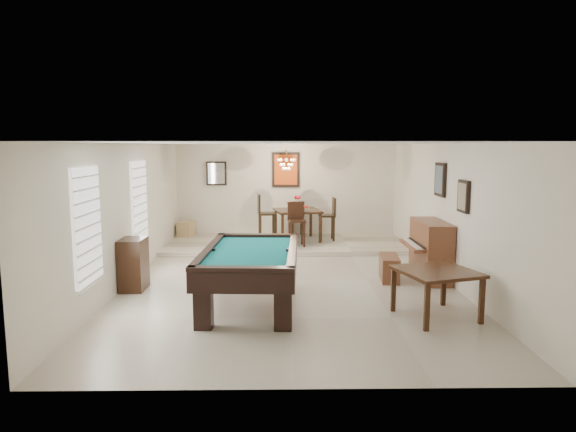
{
  "coord_description": "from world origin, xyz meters",
  "views": [
    {
      "loc": [
        -0.16,
        -9.62,
        2.56
      ],
      "look_at": [
        0.0,
        0.6,
        1.15
      ],
      "focal_mm": 32.0,
      "sensor_mm": 36.0,
      "label": 1
    }
  ],
  "objects_px": {
    "dining_table": "(297,223)",
    "dining_chair_south": "(297,224)",
    "piano_bench": "(389,268)",
    "flower_vase": "(297,200)",
    "dining_chair_west": "(267,217)",
    "pool_table": "(251,278)",
    "square_table": "(436,294)",
    "upright_piano": "(424,250)",
    "dining_chair_north": "(297,218)",
    "dining_chair_east": "(327,219)",
    "chandelier": "(286,160)",
    "corner_bench": "(186,229)",
    "apothecary_chest": "(134,264)"
  },
  "relations": [
    {
      "from": "dining_chair_east",
      "to": "corner_bench",
      "type": "relative_size",
      "value": 2.46
    },
    {
      "from": "dining_table",
      "to": "piano_bench",
      "type": "bearing_deg",
      "value": -65.04
    },
    {
      "from": "piano_bench",
      "to": "dining_chair_south",
      "type": "bearing_deg",
      "value": 121.53
    },
    {
      "from": "square_table",
      "to": "dining_table",
      "type": "distance_m",
      "value": 6.02
    },
    {
      "from": "pool_table",
      "to": "upright_piano",
      "type": "distance_m",
      "value": 3.61
    },
    {
      "from": "upright_piano",
      "to": "dining_chair_west",
      "type": "relative_size",
      "value": 1.12
    },
    {
      "from": "piano_bench",
      "to": "dining_chair_west",
      "type": "bearing_deg",
      "value": 124.67
    },
    {
      "from": "piano_bench",
      "to": "flower_vase",
      "type": "bearing_deg",
      "value": 114.96
    },
    {
      "from": "dining_chair_west",
      "to": "corner_bench",
      "type": "xyz_separation_m",
      "value": [
        -2.2,
        0.64,
        -0.4
      ]
    },
    {
      "from": "dining_chair_south",
      "to": "corner_bench",
      "type": "relative_size",
      "value": 2.38
    },
    {
      "from": "piano_bench",
      "to": "dining_chair_east",
      "type": "bearing_deg",
      "value": 104.07
    },
    {
      "from": "square_table",
      "to": "upright_piano",
      "type": "distance_m",
      "value": 2.28
    },
    {
      "from": "upright_piano",
      "to": "chandelier",
      "type": "xyz_separation_m",
      "value": [
        -2.6,
        3.2,
        1.64
      ]
    },
    {
      "from": "pool_table",
      "to": "square_table",
      "type": "distance_m",
      "value": 2.87
    },
    {
      "from": "dining_chair_east",
      "to": "chandelier",
      "type": "distance_m",
      "value": 1.87
    },
    {
      "from": "dining_chair_east",
      "to": "chandelier",
      "type": "height_order",
      "value": "chandelier"
    },
    {
      "from": "pool_table",
      "to": "dining_chair_north",
      "type": "distance_m",
      "value": 5.9
    },
    {
      "from": "upright_piano",
      "to": "dining_table",
      "type": "bearing_deg",
      "value": 123.63
    },
    {
      "from": "upright_piano",
      "to": "corner_bench",
      "type": "relative_size",
      "value": 3.01
    },
    {
      "from": "dining_table",
      "to": "dining_chair_west",
      "type": "bearing_deg",
      "value": -178.24
    },
    {
      "from": "dining_chair_north",
      "to": "chandelier",
      "type": "distance_m",
      "value": 1.92
    },
    {
      "from": "corner_bench",
      "to": "upright_piano",
      "type": "bearing_deg",
      "value": -37.72
    },
    {
      "from": "dining_chair_west",
      "to": "square_table",
      "type": "bearing_deg",
      "value": -161.34
    },
    {
      "from": "dining_table",
      "to": "dining_chair_east",
      "type": "bearing_deg",
      "value": -0.77
    },
    {
      "from": "dining_table",
      "to": "dining_chair_north",
      "type": "xyz_separation_m",
      "value": [
        0.01,
        0.73,
        0.02
      ]
    },
    {
      "from": "piano_bench",
      "to": "dining_table",
      "type": "distance_m",
      "value": 3.92
    },
    {
      "from": "dining_chair_west",
      "to": "dining_table",
      "type": "bearing_deg",
      "value": -94.71
    },
    {
      "from": "square_table",
      "to": "dining_table",
      "type": "relative_size",
      "value": 0.95
    },
    {
      "from": "piano_bench",
      "to": "chandelier",
      "type": "relative_size",
      "value": 1.4
    },
    {
      "from": "chandelier",
      "to": "pool_table",
      "type": "bearing_deg",
      "value": -97.48
    },
    {
      "from": "pool_table",
      "to": "corner_bench",
      "type": "relative_size",
      "value": 5.97
    },
    {
      "from": "dining_table",
      "to": "dining_chair_south",
      "type": "distance_m",
      "value": 0.8
    },
    {
      "from": "upright_piano",
      "to": "chandelier",
      "type": "height_order",
      "value": "chandelier"
    },
    {
      "from": "apothecary_chest",
      "to": "square_table",
      "type": "bearing_deg",
      "value": -17.7
    },
    {
      "from": "dining_chair_south",
      "to": "dining_chair_north",
      "type": "height_order",
      "value": "dining_chair_south"
    },
    {
      "from": "dining_chair_south",
      "to": "corner_bench",
      "type": "bearing_deg",
      "value": 146.68
    },
    {
      "from": "dining_chair_south",
      "to": "chandelier",
      "type": "bearing_deg",
      "value": 108.03
    },
    {
      "from": "dining_chair_west",
      "to": "dining_chair_south",
      "type": "bearing_deg",
      "value": -142.29
    },
    {
      "from": "dining_chair_east",
      "to": "pool_table",
      "type": "bearing_deg",
      "value": -20.24
    },
    {
      "from": "apothecary_chest",
      "to": "dining_chair_north",
      "type": "bearing_deg",
      "value": 57.72
    },
    {
      "from": "pool_table",
      "to": "piano_bench",
      "type": "height_order",
      "value": "pool_table"
    },
    {
      "from": "pool_table",
      "to": "dining_chair_east",
      "type": "height_order",
      "value": "dining_chair_east"
    },
    {
      "from": "square_table",
      "to": "upright_piano",
      "type": "relative_size",
      "value": 0.78
    },
    {
      "from": "dining_chair_west",
      "to": "corner_bench",
      "type": "bearing_deg",
      "value": 67.28
    },
    {
      "from": "dining_chair_west",
      "to": "apothecary_chest",
      "type": "bearing_deg",
      "value": 144.55
    },
    {
      "from": "apothecary_chest",
      "to": "dining_chair_east",
      "type": "relative_size",
      "value": 0.83
    },
    {
      "from": "apothecary_chest",
      "to": "flower_vase",
      "type": "relative_size",
      "value": 3.47
    },
    {
      "from": "dining_chair_south",
      "to": "dining_chair_east",
      "type": "distance_m",
      "value": 1.12
    },
    {
      "from": "upright_piano",
      "to": "dining_chair_north",
      "type": "distance_m",
      "value": 4.81
    },
    {
      "from": "dining_chair_south",
      "to": "corner_bench",
      "type": "xyz_separation_m",
      "value": [
        -2.95,
        1.41,
        -0.33
      ]
    }
  ]
}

